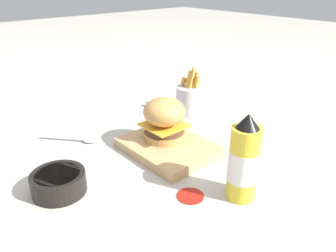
# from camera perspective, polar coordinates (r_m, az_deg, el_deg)

# --- Properties ---
(ground_plane) EXTENTS (6.00, 6.00, 0.00)m
(ground_plane) POSITION_cam_1_polar(r_m,az_deg,el_deg) (0.85, -4.13, -5.76)
(ground_plane) COLOR #B7B2A8
(serving_board) EXTENTS (0.24, 0.19, 0.03)m
(serving_board) POSITION_cam_1_polar(r_m,az_deg,el_deg) (0.88, -0.00, -3.69)
(serving_board) COLOR tan
(serving_board) RESTS_ON ground_plane
(burger) EXTENTS (0.11, 0.11, 0.11)m
(burger) POSITION_cam_1_polar(r_m,az_deg,el_deg) (0.88, -0.63, 1.32)
(burger) COLOR tan
(burger) RESTS_ON serving_board
(ketchup_bottle) EXTENTS (0.06, 0.06, 0.19)m
(ketchup_bottle) POSITION_cam_1_polar(r_m,az_deg,el_deg) (0.69, 13.04, -6.02)
(ketchup_bottle) COLOR yellow
(ketchup_bottle) RESTS_ON ground_plane
(fries_basket) EXTENTS (0.09, 0.09, 0.16)m
(fries_basket) POSITION_cam_1_polar(r_m,az_deg,el_deg) (1.11, 3.76, 4.72)
(fries_basket) COLOR #B7B7BC
(fries_basket) RESTS_ON ground_plane
(side_bowl) EXTENTS (0.12, 0.12, 0.05)m
(side_bowl) POSITION_cam_1_polar(r_m,az_deg,el_deg) (0.76, -18.52, -9.24)
(side_bowl) COLOR black
(side_bowl) RESTS_ON ground_plane
(spoon) EXTENTS (0.14, 0.12, 0.01)m
(spoon) POSITION_cam_1_polar(r_m,az_deg,el_deg) (0.97, -15.15, -2.32)
(spoon) COLOR #B2B2B7
(spoon) RESTS_ON ground_plane
(ketchup_puddle) EXTENTS (0.06, 0.06, 0.00)m
(ketchup_puddle) POSITION_cam_1_polar(r_m,az_deg,el_deg) (0.72, 3.91, -11.99)
(ketchup_puddle) COLOR #B21E14
(ketchup_puddle) RESTS_ON ground_plane
(parchment_square) EXTENTS (0.12, 0.12, 0.00)m
(parchment_square) POSITION_cam_1_polar(r_m,az_deg,el_deg) (0.97, 12.91, -2.17)
(parchment_square) COLOR beige
(parchment_square) RESTS_ON ground_plane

